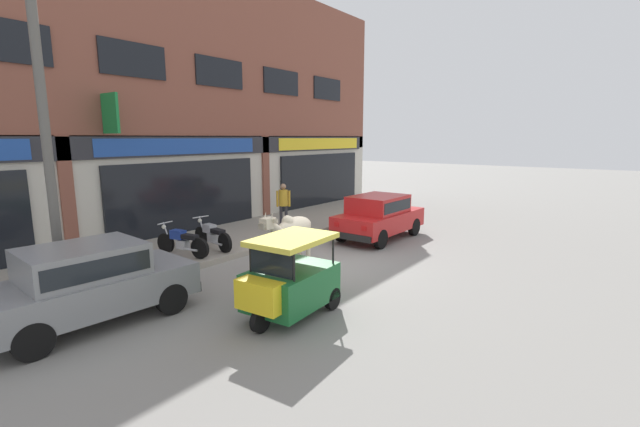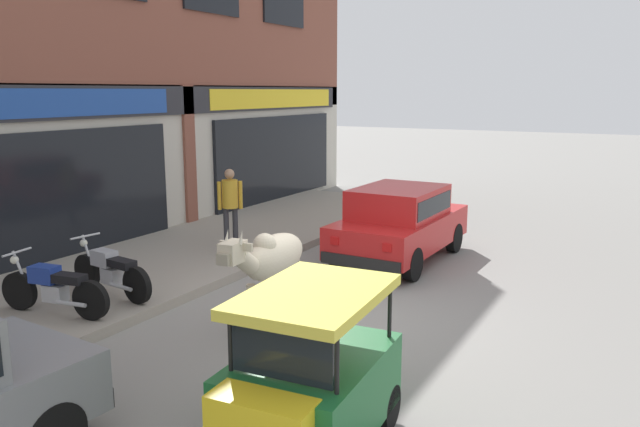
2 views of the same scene
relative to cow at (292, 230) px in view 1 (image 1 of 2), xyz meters
name	(u,v)px [view 1 (image 1 of 2)]	position (x,y,z in m)	size (l,w,h in m)	color
ground_plane	(322,263)	(0.73, -0.42, -1.01)	(90.00, 90.00, 0.00)	gray
sidewalk	(223,240)	(0.73, 3.57, -0.93)	(19.00, 3.58, 0.15)	gray
shop_building	(177,104)	(0.73, 5.62, 3.45)	(23.00, 1.40, 9.35)	brown
cow	(292,230)	(0.00, 0.00, 0.00)	(2.15, 0.64, 1.61)	beige
car_0	(379,215)	(4.18, -0.21, -0.19)	(3.64, 1.67, 1.46)	black
car_1	(88,280)	(-4.79, 0.71, -0.19)	(3.70, 1.85, 1.46)	black
auto_rickshaw	(289,283)	(-2.39, -1.96, -0.35)	(2.03, 1.28, 1.52)	black
motorcycle_0	(182,242)	(-1.37, 2.78, -0.47)	(0.56, 1.80, 0.88)	black
motorcycle_1	(212,236)	(-0.38, 2.72, -0.47)	(0.55, 1.81, 0.88)	black
pedestrian	(283,201)	(2.94, 2.92, 0.13)	(0.37, 0.39, 1.60)	#2D2D33
utility_pole	(47,149)	(-4.70, 2.08, 2.12)	(0.18, 0.18, 5.94)	#595651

